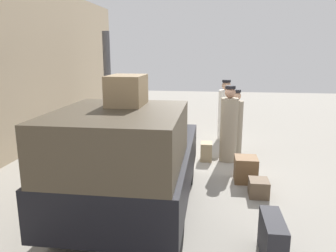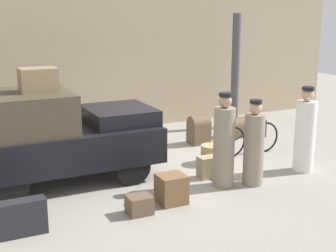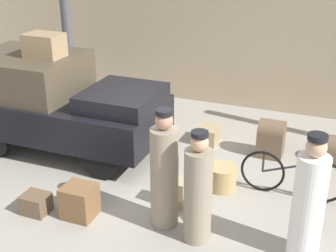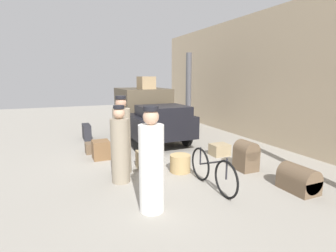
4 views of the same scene
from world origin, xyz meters
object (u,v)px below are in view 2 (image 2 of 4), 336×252
trunk_on_truck_roof (38,80)px  trunk_wicker_pale (21,218)px  porter_standing_middle (224,144)px  suitcase_small_leather (139,205)px  conductor_in_dark_uniform (254,147)px  trunk_large_brown (208,167)px  wicker_basket (212,154)px  trunk_umber_medium (150,142)px  suitcase_tan_flat (171,189)px  suitcase_black_upright (199,129)px  trunk_barrel_dark (240,127)px  bicycle (249,139)px  porter_with_bicycle (305,133)px  truck (52,134)px

trunk_on_truck_roof → trunk_wicker_pale: bearing=-110.5°
porter_standing_middle → suitcase_small_leather: bearing=-166.2°
conductor_in_dark_uniform → trunk_large_brown: bearing=131.1°
wicker_basket → suitcase_small_leather: bearing=-144.7°
wicker_basket → trunk_umber_medium: size_ratio=0.96×
suitcase_small_leather → trunk_large_brown: trunk_large_brown is taller
suitcase_small_leather → suitcase_tan_flat: bearing=14.2°
suitcase_black_upright → trunk_umber_medium: size_ratio=1.43×
conductor_in_dark_uniform → trunk_on_truck_roof: (-3.69, 1.87, 1.30)m
suitcase_tan_flat → trunk_wicker_pale: trunk_wicker_pale is taller
trunk_barrel_dark → suitcase_small_leather: trunk_barrel_dark is taller
bicycle → porter_with_bicycle: 1.57m
trunk_large_brown → trunk_on_truck_roof: 3.77m
wicker_basket → trunk_on_truck_roof: bearing=173.9°
trunk_wicker_pale → trunk_on_truck_roof: trunk_on_truck_roof is taller
bicycle → suitcase_small_leather: size_ratio=4.22×
bicycle → porter_standing_middle: (-1.67, -1.47, 0.47)m
porter_standing_middle → conductor_in_dark_uniform: bearing=-17.5°
porter_standing_middle → trunk_barrel_dark: porter_standing_middle is taller
truck → trunk_large_brown: size_ratio=8.36×
truck → trunk_large_brown: (2.88, -1.16, -0.77)m
porter_with_bicycle → suitcase_small_leather: (-4.02, -0.50, -0.67)m
trunk_on_truck_roof → trunk_large_brown: bearing=-20.7°
bicycle → suitcase_tan_flat: bearing=-148.9°
bicycle → porter_standing_middle: porter_standing_middle is taller
conductor_in_dark_uniform → trunk_umber_medium: size_ratio=3.26×
porter_with_bicycle → suitcase_black_upright: size_ratio=2.45×
trunk_large_brown → suitcase_black_upright: (1.12, 2.32, 0.15)m
bicycle → porter_standing_middle: bearing=-138.6°
wicker_basket → trunk_large_brown: 0.96m
suitcase_black_upright → trunk_umber_medium: bearing=174.5°
suitcase_small_leather → trunk_on_truck_roof: trunk_on_truck_roof is taller
suitcase_small_leather → trunk_wicker_pale: size_ratio=0.54×
wicker_basket → trunk_barrel_dark: 2.59m
trunk_barrel_dark → trunk_on_truck_roof: trunk_on_truck_roof is taller
trunk_barrel_dark → suitcase_tan_flat: size_ratio=1.39×
conductor_in_dark_uniform → suitcase_black_upright: size_ratio=2.28×
suitcase_black_upright → trunk_on_truck_roof: size_ratio=1.08×
truck → trunk_large_brown: bearing=-21.9°
trunk_wicker_pale → porter_with_bicycle: bearing=4.0°
wicker_basket → trunk_on_truck_roof: 4.12m
trunk_large_brown → trunk_umber_medium: trunk_large_brown is taller
suitcase_black_upright → trunk_umber_medium: suitcase_black_upright is taller
porter_with_bicycle → trunk_umber_medium: 3.78m
trunk_large_brown → trunk_wicker_pale: bearing=-166.5°
porter_with_bicycle → trunk_umber_medium: (-2.27, 2.96, -0.66)m
porter_with_bicycle → porter_standing_middle: bearing=-179.7°
porter_standing_middle → trunk_large_brown: (-0.04, 0.52, -0.62)m
suitcase_tan_flat → trunk_on_truck_roof: size_ratio=0.76×
conductor_in_dark_uniform → suitcase_small_leather: 2.65m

